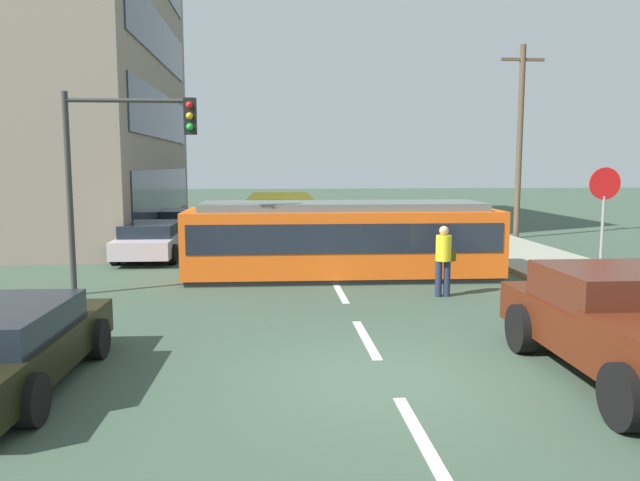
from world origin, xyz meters
TOP-DOWN VIEW (x-y plane):
  - ground_plane at (0.00, 10.00)m, footprint 120.00×120.00m
  - sidewalk_curb_right at (6.80, 6.00)m, footprint 3.20×36.00m
  - lane_stripe_0 at (0.00, -2.00)m, footprint 0.16×2.40m
  - lane_stripe_1 at (0.00, 2.00)m, footprint 0.16×2.40m
  - lane_stripe_2 at (0.00, 6.00)m, footprint 0.16×2.40m
  - lane_stripe_3 at (0.00, 14.02)m, footprint 0.16×2.40m
  - lane_stripe_4 at (0.00, 20.02)m, footprint 0.16×2.40m
  - streetcar_tram at (0.28, 8.02)m, footprint 8.46×2.66m
  - city_bus at (-1.24, 17.03)m, footprint 2.63×6.02m
  - pedestrian_crossing at (2.36, 5.38)m, footprint 0.51×0.36m
  - pickup_truck_parked at (3.43, -0.43)m, footprint 2.31×5.02m
  - parked_sedan_near at (-5.39, -0.01)m, footprint 2.12×4.34m
  - parked_sedan_mid at (-5.55, 11.98)m, footprint 2.05×4.60m
  - parked_sedan_far at (-5.31, 17.85)m, footprint 2.00×4.48m
  - stop_sign at (6.21, 5.42)m, footprint 0.76×0.07m
  - traffic_light_mast at (-5.11, 6.27)m, footprint 3.04×0.33m
  - utility_pole_mid at (8.71, 16.51)m, footprint 1.80×0.24m

SIDE VIEW (x-z plane):
  - ground_plane at x=0.00m, z-range 0.00..0.00m
  - lane_stripe_0 at x=0.00m, z-range 0.00..0.01m
  - lane_stripe_1 at x=0.00m, z-range 0.00..0.01m
  - lane_stripe_2 at x=0.00m, z-range 0.00..0.01m
  - lane_stripe_3 at x=0.00m, z-range 0.00..0.01m
  - lane_stripe_4 at x=0.00m, z-range 0.00..0.01m
  - sidewalk_curb_right at x=6.80m, z-range 0.00..0.14m
  - parked_sedan_near at x=-5.39m, z-range 0.03..1.22m
  - parked_sedan_far at x=-5.31m, z-range 0.03..1.22m
  - parked_sedan_mid at x=-5.55m, z-range 0.03..1.22m
  - pickup_truck_parked at x=3.43m, z-range 0.02..1.57m
  - pedestrian_crossing at x=2.36m, z-range 0.11..1.78m
  - city_bus at x=-1.24m, z-range 0.14..1.95m
  - streetcar_tram at x=0.28m, z-range 0.04..2.11m
  - stop_sign at x=6.21m, z-range 0.75..3.63m
  - traffic_light_mast at x=-5.11m, z-range 0.98..5.74m
  - utility_pole_mid at x=8.71m, z-range 0.18..8.13m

